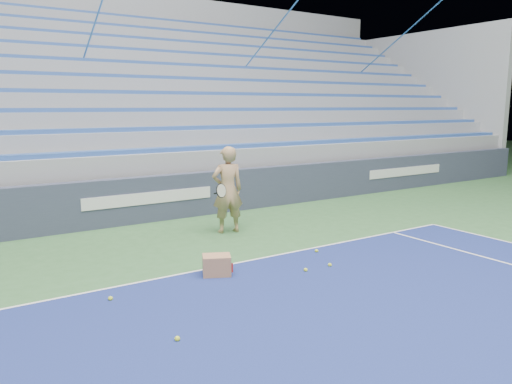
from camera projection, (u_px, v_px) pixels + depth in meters
sponsor_barrier at (148, 199)px, 11.99m from camera, size 30.00×0.32×1.10m
bleachers at (83, 118)px, 16.41m from camera, size 31.00×9.15×7.30m
tennis_player at (227, 190)px, 10.88m from camera, size 0.99×0.91×1.90m
ball_box at (217, 265)px, 8.20m from camera, size 0.56×0.51×0.34m
tennis_ball_0 at (177, 339)px, 5.91m from camera, size 0.07×0.07×0.07m
tennis_ball_1 at (306, 270)px, 8.39m from camera, size 0.07×0.07×0.07m
tennis_ball_2 at (330, 265)px, 8.66m from camera, size 0.07×0.07×0.07m
tennis_ball_3 at (317, 251)px, 9.49m from camera, size 0.07×0.07×0.07m
tennis_ball_4 at (110, 299)px, 7.14m from camera, size 0.07×0.07×0.07m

